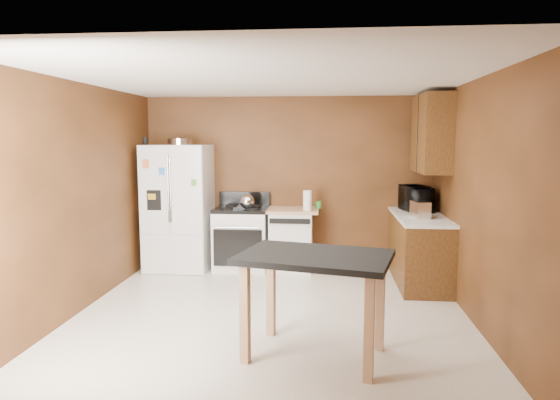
# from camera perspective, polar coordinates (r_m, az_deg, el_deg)

# --- Properties ---
(floor) EXTENTS (4.50, 4.50, 0.00)m
(floor) POSITION_cam_1_polar(r_m,az_deg,el_deg) (5.48, -1.07, -13.17)
(floor) COLOR white
(floor) RESTS_ON ground
(ceiling) EXTENTS (4.50, 4.50, 0.00)m
(ceiling) POSITION_cam_1_polar(r_m,az_deg,el_deg) (5.17, -1.13, 13.78)
(ceiling) COLOR white
(ceiling) RESTS_ON ground
(wall_back) EXTENTS (4.20, 0.00, 4.20)m
(wall_back) POSITION_cam_1_polar(r_m,az_deg,el_deg) (7.41, 0.86, 2.09)
(wall_back) COLOR brown
(wall_back) RESTS_ON ground
(wall_front) EXTENTS (4.20, 0.00, 4.20)m
(wall_front) POSITION_cam_1_polar(r_m,az_deg,el_deg) (2.99, -5.97, -5.49)
(wall_front) COLOR brown
(wall_front) RESTS_ON ground
(wall_left) EXTENTS (0.00, 4.50, 4.50)m
(wall_left) POSITION_cam_1_polar(r_m,az_deg,el_deg) (5.80, -22.18, 0.16)
(wall_left) COLOR brown
(wall_left) RESTS_ON ground
(wall_right) EXTENTS (0.00, 4.50, 4.50)m
(wall_right) POSITION_cam_1_polar(r_m,az_deg,el_deg) (5.37, 21.78, -0.34)
(wall_right) COLOR brown
(wall_right) RESTS_ON ground
(roasting_pan) EXTENTS (0.36, 0.36, 0.09)m
(roasting_pan) POSITION_cam_1_polar(r_m,az_deg,el_deg) (7.33, -11.31, 6.56)
(roasting_pan) COLOR silver
(roasting_pan) RESTS_ON refrigerator
(pen_cup) EXTENTS (0.07, 0.07, 0.11)m
(pen_cup) POSITION_cam_1_polar(r_m,az_deg,el_deg) (7.31, -15.15, 6.52)
(pen_cup) COLOR black
(pen_cup) RESTS_ON refrigerator
(kettle) EXTENTS (0.21, 0.21, 0.21)m
(kettle) POSITION_cam_1_polar(r_m,az_deg,el_deg) (7.06, -3.77, -0.17)
(kettle) COLOR silver
(kettle) RESTS_ON gas_range
(paper_towel) EXTENTS (0.14, 0.14, 0.28)m
(paper_towel) POSITION_cam_1_polar(r_m,az_deg,el_deg) (6.98, 3.15, -0.05)
(paper_towel) COLOR white
(paper_towel) RESTS_ON dishwasher
(green_canister) EXTENTS (0.10, 0.10, 0.10)m
(green_canister) POSITION_cam_1_polar(r_m,az_deg,el_deg) (7.20, 4.37, -0.55)
(green_canister) COLOR green
(green_canister) RESTS_ON dishwasher
(toaster) EXTENTS (0.22, 0.31, 0.21)m
(toaster) POSITION_cam_1_polar(r_m,az_deg,el_deg) (6.51, 15.74, -1.05)
(toaster) COLOR silver
(toaster) RESTS_ON right_cabinets
(microwave) EXTENTS (0.49, 0.63, 0.31)m
(microwave) POSITION_cam_1_polar(r_m,az_deg,el_deg) (7.10, 15.27, 0.05)
(microwave) COLOR black
(microwave) RESTS_ON right_cabinets
(refrigerator) EXTENTS (0.90, 0.80, 1.80)m
(refrigerator) POSITION_cam_1_polar(r_m,az_deg,el_deg) (7.36, -11.52, -0.83)
(refrigerator) COLOR white
(refrigerator) RESTS_ON ground
(gas_range) EXTENTS (0.76, 0.68, 1.10)m
(gas_range) POSITION_cam_1_polar(r_m,az_deg,el_deg) (7.28, -4.40, -4.29)
(gas_range) COLOR white
(gas_range) RESTS_ON ground
(dishwasher) EXTENTS (0.78, 0.63, 0.89)m
(dishwasher) POSITION_cam_1_polar(r_m,az_deg,el_deg) (7.22, 1.29, -4.44)
(dishwasher) COLOR white
(dishwasher) RESTS_ON ground
(right_cabinets) EXTENTS (0.63, 1.58, 2.45)m
(right_cabinets) POSITION_cam_1_polar(r_m,az_deg,el_deg) (6.78, 16.01, -1.57)
(right_cabinets) COLOR brown
(right_cabinets) RESTS_ON ground
(island) EXTENTS (1.42, 1.11, 0.91)m
(island) POSITION_cam_1_polar(r_m,az_deg,el_deg) (4.33, 4.03, -7.97)
(island) COLOR black
(island) RESTS_ON ground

